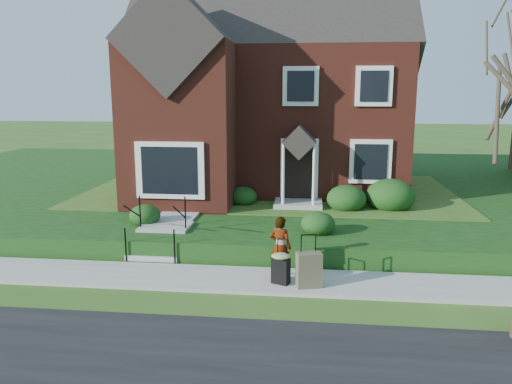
# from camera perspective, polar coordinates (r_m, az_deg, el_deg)

# --- Properties ---
(ground) EXTENTS (120.00, 120.00, 0.00)m
(ground) POSITION_cam_1_polar(r_m,az_deg,el_deg) (12.08, -1.70, -10.14)
(ground) COLOR #2D5119
(ground) RESTS_ON ground
(sidewalk) EXTENTS (60.00, 1.60, 0.08)m
(sidewalk) POSITION_cam_1_polar(r_m,az_deg,el_deg) (12.06, -1.70, -9.97)
(sidewalk) COLOR #9E9B93
(sidewalk) RESTS_ON ground
(terrace) EXTENTS (44.00, 20.00, 0.60)m
(terrace) POSITION_cam_1_polar(r_m,az_deg,el_deg) (22.53, 12.35, 0.61)
(terrace) COLOR #13390F
(terrace) RESTS_ON ground
(walkway) EXTENTS (1.20, 6.00, 0.06)m
(walkway) POSITION_cam_1_polar(r_m,az_deg,el_deg) (17.06, -7.72, -1.56)
(walkway) COLOR #9E9B93
(walkway) RESTS_ON terrace
(main_house) EXTENTS (10.40, 10.20, 9.40)m
(main_house) POSITION_cam_1_polar(r_m,az_deg,el_deg) (20.81, 1.40, 13.73)
(main_house) COLOR maroon
(main_house) RESTS_ON terrace
(front_steps) EXTENTS (1.40, 2.02, 1.50)m
(front_steps) POSITION_cam_1_polar(r_m,az_deg,el_deg) (14.16, -10.77, -5.03)
(front_steps) COLOR #9E9B93
(front_steps) RESTS_ON ground
(foundation_shrubs) EXTENTS (9.80, 4.44, 1.12)m
(foundation_shrubs) POSITION_cam_1_polar(r_m,az_deg,el_deg) (16.39, 4.42, -0.45)
(foundation_shrubs) COLOR #123810
(foundation_shrubs) RESTS_ON terrace
(woman) EXTENTS (0.64, 0.52, 1.50)m
(woman) POSITION_cam_1_polar(r_m,az_deg,el_deg) (11.86, 2.79, -6.30)
(woman) COLOR #999999
(woman) RESTS_ON sidewalk
(suitcase_black) EXTENTS (0.55, 0.51, 1.07)m
(suitcase_black) POSITION_cam_1_polar(r_m,az_deg,el_deg) (11.60, 2.85, -8.49)
(suitcase_black) COLOR black
(suitcase_black) RESTS_ON sidewalk
(suitcase_olive) EXTENTS (0.62, 0.44, 1.21)m
(suitcase_olive) POSITION_cam_1_polar(r_m,az_deg,el_deg) (11.46, 6.06, -8.82)
(suitcase_olive) COLOR brown
(suitcase_olive) RESTS_ON sidewalk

